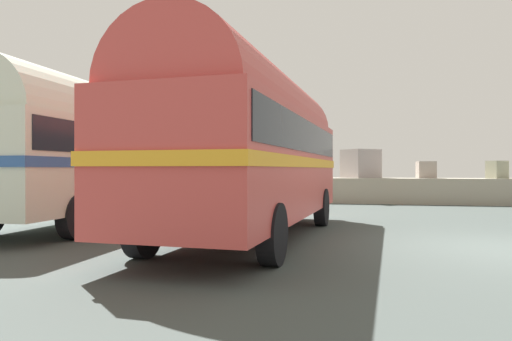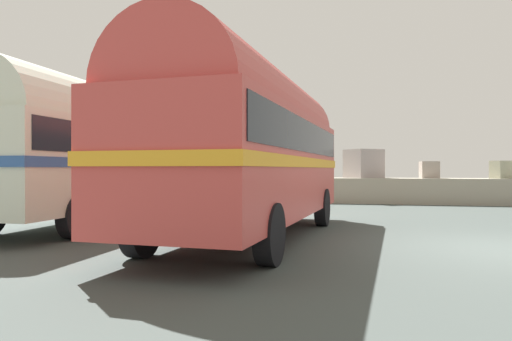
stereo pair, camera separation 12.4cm
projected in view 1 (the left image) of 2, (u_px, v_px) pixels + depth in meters
name	position (u px, v px, depth m)	size (l,w,h in m)	color
breakwater	(427.00, 187.00, 19.92)	(31.36, 2.28, 2.49)	gray
vintage_coach	(252.00, 143.00, 9.87)	(3.10, 8.75, 3.70)	black
second_coach	(96.00, 148.00, 12.47)	(2.57, 8.62, 3.70)	black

